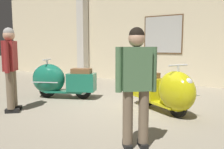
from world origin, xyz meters
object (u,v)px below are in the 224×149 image
(scooter_1, at_px, (167,91))
(visitor_1, at_px, (136,80))
(scooter_0, at_px, (59,80))
(visitor_0, at_px, (10,64))

(scooter_1, bearing_deg, visitor_1, -53.95)
(scooter_1, distance_m, visitor_1, 1.90)
(scooter_0, distance_m, visitor_0, 1.54)
(scooter_1, height_order, visitor_0, visitor_0)
(scooter_0, bearing_deg, visitor_0, 70.28)
(scooter_0, distance_m, scooter_1, 2.89)
(scooter_0, relative_size, visitor_0, 1.00)
(scooter_1, distance_m, visitor_0, 3.26)
(scooter_0, xyz_separation_m, visitor_0, (0.08, -1.45, 0.54))
(visitor_0, bearing_deg, scooter_1, -11.19)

